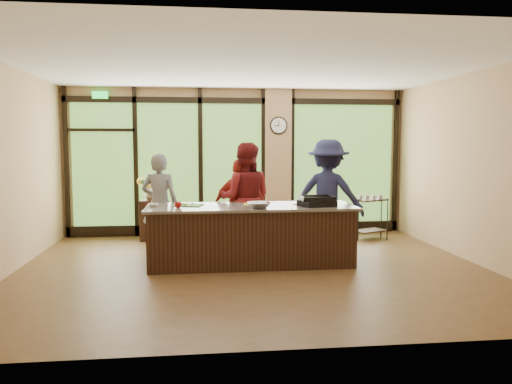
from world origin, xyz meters
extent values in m
plane|color=#4F361C|center=(0.00, 0.00, 0.00)|extent=(7.00, 7.00, 0.00)
plane|color=silver|center=(0.00, 0.00, 3.00)|extent=(7.00, 7.00, 0.00)
plane|color=tan|center=(0.00, 3.00, 1.50)|extent=(7.00, 0.00, 7.00)
plane|color=tan|center=(-3.50, 0.00, 1.50)|extent=(0.00, 6.00, 6.00)
plane|color=tan|center=(3.50, 0.00, 1.50)|extent=(0.00, 6.00, 6.00)
cube|color=tan|center=(0.85, 2.94, 1.50)|extent=(0.55, 0.12, 3.00)
cube|color=black|center=(0.00, 2.95, 2.75)|extent=(6.90, 0.08, 0.12)
cube|color=black|center=(0.00, 2.95, 0.12)|extent=(6.90, 0.08, 0.20)
cube|color=#19D83F|center=(-2.70, 2.90, 2.83)|extent=(0.30, 0.04, 0.14)
cube|color=#386E26|center=(-2.70, 2.97, 1.45)|extent=(1.20, 0.02, 2.50)
cube|color=#386E26|center=(-1.40, 2.97, 1.45)|extent=(1.20, 0.02, 2.50)
cube|color=#386E26|center=(-0.10, 2.97, 1.45)|extent=(1.20, 0.02, 2.50)
cube|color=#386E26|center=(2.25, 2.97, 1.45)|extent=(2.10, 0.02, 2.50)
cube|color=black|center=(-3.40, 2.95, 1.50)|extent=(0.08, 0.08, 3.00)
cube|color=black|center=(-2.05, 2.95, 1.50)|extent=(0.08, 0.08, 3.00)
cube|color=black|center=(-0.75, 2.95, 1.50)|extent=(0.08, 0.08, 3.00)
cube|color=black|center=(0.55, 2.95, 1.50)|extent=(0.08, 0.08, 3.00)
cube|color=black|center=(1.15, 2.95, 1.50)|extent=(0.08, 0.08, 3.00)
cube|color=black|center=(3.40, 2.95, 1.50)|extent=(0.08, 0.08, 3.00)
cube|color=black|center=(0.00, 0.30, 0.44)|extent=(3.10, 1.00, 0.88)
cube|color=slate|center=(0.00, 0.30, 0.90)|extent=(3.20, 1.10, 0.04)
cylinder|color=black|center=(0.85, 2.87, 2.25)|extent=(0.36, 0.04, 0.36)
cylinder|color=white|center=(0.85, 2.85, 2.25)|extent=(0.31, 0.01, 0.31)
cube|color=black|center=(0.85, 2.85, 2.30)|extent=(0.01, 0.00, 0.11)
cube|color=black|center=(0.80, 2.85, 2.25)|extent=(0.09, 0.00, 0.01)
imported|color=slate|center=(-1.45, 1.15, 0.86)|extent=(0.71, 0.55, 1.72)
imported|color=maroon|center=(-0.02, 1.01, 0.95)|extent=(1.03, 0.87, 1.90)
imported|color=maroon|center=(-0.10, 1.02, 0.81)|extent=(1.02, 0.61, 1.62)
imported|color=#1B1D3C|center=(1.45, 1.16, 0.98)|extent=(1.45, 1.17, 1.95)
cube|color=black|center=(1.00, 0.11, 0.96)|extent=(0.59, 0.52, 0.09)
imported|color=silver|center=(0.09, -0.01, 0.96)|extent=(0.39, 0.39, 0.09)
cube|color=#3F7B2C|center=(-0.96, 0.42, 0.93)|extent=(0.50, 0.42, 0.01)
cube|color=gold|center=(0.09, 0.42, 0.93)|extent=(0.40, 0.31, 0.01)
cube|color=gold|center=(0.91, 0.33, 0.93)|extent=(0.45, 0.39, 0.01)
imported|color=white|center=(-1.48, 0.35, 0.94)|extent=(0.16, 0.16, 0.05)
imported|color=white|center=(0.08, 0.30, 0.94)|extent=(0.17, 0.17, 0.05)
imported|color=white|center=(0.03, 0.74, 0.93)|extent=(0.15, 0.15, 0.03)
imported|color=#9D0F12|center=(-1.10, 0.15, 0.96)|extent=(0.12, 0.12, 0.08)
cube|color=black|center=(-1.72, 2.47, 0.39)|extent=(0.42, 0.42, 0.79)
imported|color=#978152|center=(-1.72, 2.47, 0.91)|extent=(0.28, 0.28, 0.24)
cube|color=black|center=(2.56, 2.10, 0.16)|extent=(0.73, 0.60, 0.03)
cube|color=black|center=(2.56, 2.10, 0.78)|extent=(0.73, 0.60, 0.03)
cylinder|color=black|center=(2.27, 1.93, 0.41)|extent=(0.02, 0.02, 0.82)
cylinder|color=black|center=(2.85, 1.93, 0.41)|extent=(0.02, 0.02, 0.82)
cylinder|color=black|center=(2.27, 2.26, 0.41)|extent=(0.02, 0.02, 0.82)
cylinder|color=black|center=(2.85, 2.26, 0.41)|extent=(0.02, 0.02, 0.82)
imported|color=silver|center=(2.36, 2.10, 0.83)|extent=(0.12, 0.12, 0.08)
imported|color=silver|center=(2.50, 2.10, 0.83)|extent=(0.12, 0.12, 0.08)
imported|color=silver|center=(2.63, 2.10, 0.83)|extent=(0.12, 0.12, 0.08)
imported|color=silver|center=(2.76, 2.10, 0.83)|extent=(0.12, 0.12, 0.08)
camera|label=1|loc=(-0.80, -7.31, 1.86)|focal=35.00mm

